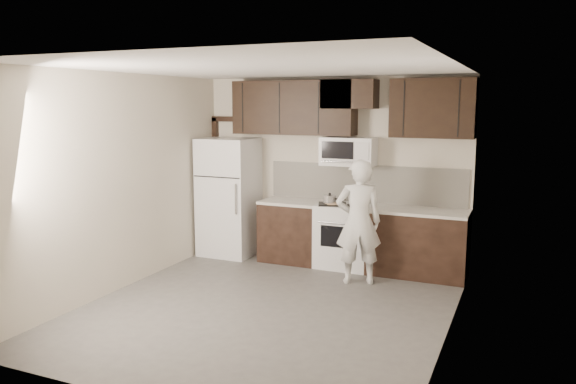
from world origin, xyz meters
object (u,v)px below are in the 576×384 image
Objects in this scene: person at (359,222)px; stove at (344,235)px; microwave at (348,151)px; refrigerator at (229,197)px.

stove is at bearing -82.08° from person.
microwave is at bearing 90.10° from stove.
person reaches higher than stove.
stove is at bearing 1.51° from refrigerator.
stove is 1.24× the size of microwave.
stove is 0.83m from person.
refrigerator is 2.32m from person.
microwave is 1.19m from person.
microwave is at bearing -86.19° from person.
refrigerator is at bearing -38.11° from person.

